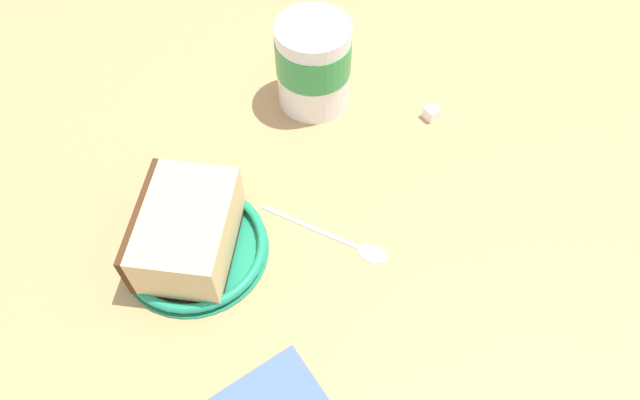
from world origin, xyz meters
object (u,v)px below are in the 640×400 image
at_px(small_plate, 195,247).
at_px(sugar_cube, 434,115).
at_px(teaspoon, 349,242).
at_px(cake_slice, 187,231).
at_px(tea_mug, 313,61).

bearing_deg(small_plate, sugar_cube, -8.03).
bearing_deg(sugar_cube, small_plate, 171.97).
bearing_deg(sugar_cube, teaspoon, -164.08).
xyz_separation_m(cake_slice, sugar_cube, (0.30, -0.04, -0.03)).
bearing_deg(tea_mug, small_plate, -161.43).
relative_size(tea_mug, sugar_cube, 7.08).
bearing_deg(tea_mug, teaspoon, -122.31).
xyz_separation_m(small_plate, sugar_cube, (0.30, -0.04, -0.00)).
bearing_deg(teaspoon, tea_mug, 57.69).
bearing_deg(cake_slice, small_plate, -50.03).
xyz_separation_m(tea_mug, teaspoon, (-0.11, -0.17, -0.05)).
relative_size(cake_slice, tea_mug, 1.35).
height_order(small_plate, tea_mug, tea_mug).
height_order(teaspoon, sugar_cube, sugar_cube).
distance_m(teaspoon, sugar_cube, 0.19).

